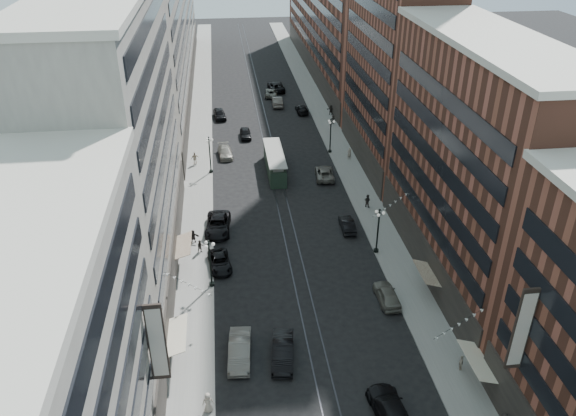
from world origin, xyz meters
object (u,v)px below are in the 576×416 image
car_2 (220,262)px  car_12 (302,109)px  pedestrian_2 (200,247)px  car_14 (277,101)px  car_11 (324,173)px  car_extra_1 (272,93)px  car_extra_0 (276,86)px  pedestrian_extra_0 (331,110)px  pedestrian_5 (193,236)px  pedestrian_8 (349,153)px  car_extra_2 (240,350)px  car_7 (218,225)px  car_5 (283,352)px  car_6 (391,410)px  car_4 (387,295)px  car_9 (220,114)px  pedestrian_9 (333,120)px  car_8 (225,152)px  lamppost_se_mid (331,134)px  lamppost_se_far (378,229)px  pedestrian_4 (461,362)px  pedestrian_1 (208,402)px  car_13 (245,133)px  pedestrian_6 (195,158)px  streetcar (275,163)px  car_10 (347,225)px  pedestrian_7 (367,201)px

car_2 → car_12: (15.78, 47.30, 0.03)m
pedestrian_2 → car_14: (13.80, 48.85, -0.07)m
car_2 → pedestrian_2: (-2.09, 2.89, 0.26)m
car_11 → car_extra_1: bearing=-78.7°
car_14 → car_extra_0: 9.40m
car_extra_0 → pedestrian_extra_0: bearing=113.9°
pedestrian_5 → pedestrian_8: (22.83, 20.47, 0.18)m
car_extra_1 → car_extra_2: car_extra_2 is taller
car_7 → pedestrian_5: 3.73m
car_5 → pedestrian_extra_0: (15.59, 59.70, 0.20)m
car_6 → car_14: bearing=-94.6°
car_4 → pedestrian_5: (-19.30, 13.01, 0.13)m
car_9 → pedestrian_9: bearing=-23.4°
car_8 → lamppost_se_mid: bearing=-7.5°
car_5 → car_extra_1: bearing=93.0°
pedestrian_9 → car_5: bearing=-89.8°
lamppost_se_far → pedestrian_4: lamppost_se_far is taller
pedestrian_1 → car_14: (12.90, 71.21, -0.20)m
car_6 → car_13: (-7.89, 58.30, -0.12)m
car_7 → pedestrian_6: 19.34m
streetcar → car_6: bearing=-84.4°
car_9 → lamppost_se_mid: bearing=-53.5°
car_4 → car_10: size_ratio=1.11×
car_5 → pedestrian_extra_0: pedestrian_extra_0 is taller
streetcar → car_12: (7.46, 24.36, -0.72)m
car_2 → car_extra_1: car_extra_1 is taller
pedestrian_4 → lamppost_se_mid: bearing=19.6°
car_6 → pedestrian_1: 14.07m
car_14 → car_4: bearing=96.8°
car_6 → car_14: size_ratio=1.13×
car_4 → car_8: bearing=-68.9°
car_8 → pedestrian_5: 24.54m
pedestrian_8 → car_14: bearing=-80.2°
car_7 → car_14: size_ratio=1.17×
pedestrian_2 → car_12: 47.87m
car_13 → car_14: size_ratio=0.82×
lamppost_se_far → lamppost_se_mid: 28.00m
streetcar → pedestrian_9: bearing=55.7°
lamppost_se_far → car_5: 19.66m
car_13 → pedestrian_5: pedestrian_5 is taller
car_extra_1 → pedestrian_4: bearing=104.3°
car_7 → pedestrian_9: (20.40, 33.01, 0.11)m
lamppost_se_mid → pedestrian_8: (2.37, -3.03, -1.97)m
car_extra_1 → car_7: bearing=84.9°
car_4 → car_extra_0: car_extra_0 is taller
pedestrian_7 → car_extra_2: size_ratio=0.32×
car_8 → car_9: car_9 is taller
pedestrian_1 → pedestrian_8: pedestrian_8 is taller
streetcar → pedestrian_6: bearing=162.2°
car_6 → car_11: bearing=-98.7°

